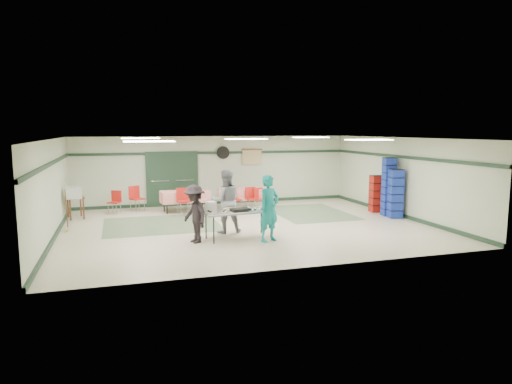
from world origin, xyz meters
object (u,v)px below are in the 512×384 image
object	(u,v)px
chair_a	(251,196)
office_printer	(73,193)
dining_table_a	(243,194)
chair_c	(260,197)
printer_table	(75,200)
chair_d	(183,198)
volunteer_teal	(269,208)
chair_b	(234,197)
volunteer_dark	(195,214)
dining_table_b	(185,196)
volunteer_grey	(226,201)
crate_stack_red	(376,194)
serving_table	(239,212)
crate_stack_blue_b	(389,187)
crate_stack_blue_a	(395,194)
broom	(66,210)
chair_loose_b	(115,200)
chair_loose_a	(136,196)

from	to	relation	value
chair_a	office_printer	xyz separation A→B (m)	(-6.05, -0.14, 0.40)
dining_table_a	chair_c	distance (m)	0.74
printer_table	chair_d	bearing A→B (deg)	-17.14
volunteer_teal	chair_b	size ratio (longest dim) A/B	2.04
volunteer_dark	chair_d	bearing A→B (deg)	158.30
chair_c	office_printer	world-z (taller)	office_printer
dining_table_b	chair_b	distance (m)	1.76
volunteer_teal	office_printer	distance (m)	6.82
volunteer_dark	volunteer_grey	bearing A→B (deg)	113.49
volunteer_dark	crate_stack_red	xyz separation A→B (m)	(7.01, 2.58, -0.10)
serving_table	crate_stack_blue_b	bearing A→B (deg)	8.25
serving_table	crate_stack_blue_a	size ratio (longest dim) A/B	1.22
volunteer_grey	serving_table	bearing A→B (deg)	105.89
crate_stack_blue_a	broom	distance (m)	10.44
volunteer_dark	printer_table	distance (m)	5.56
volunteer_dark	chair_loose_b	xyz separation A→B (m)	(-2.01, 4.96, -0.27)
volunteer_grey	chair_d	world-z (taller)	volunteer_grey
chair_loose_a	chair_loose_b	distance (m)	0.75
dining_table_b	printer_table	world-z (taller)	dining_table_b
serving_table	chair_c	world-z (taller)	chair_c
crate_stack_red	crate_stack_blue_b	distance (m)	0.84
serving_table	dining_table_b	world-z (taller)	dining_table_b
volunteer_dark	office_printer	size ratio (longest dim) A/B	3.20
dining_table_b	chair_a	xyz separation A→B (m)	(2.34, -0.57, -0.04)
volunteer_teal	crate_stack_blue_a	world-z (taller)	volunteer_teal
crate_stack_blue_a	office_printer	size ratio (longest dim) A/B	3.44
chair_loose_a	crate_stack_blue_a	world-z (taller)	crate_stack_blue_a
chair_b	chair_loose_a	xyz separation A→B (m)	(-3.39, 1.05, 0.04)
volunteer_teal	chair_d	size ratio (longest dim) A/B	1.92
crate_stack_red	volunteer_dark	bearing A→B (deg)	-159.77
serving_table	volunteer_teal	distance (m)	0.91
chair_b	chair_c	xyz separation A→B (m)	(0.99, -0.00, -0.03)
office_printer	serving_table	bearing A→B (deg)	-48.86
volunteer_grey	crate_stack_red	world-z (taller)	volunteer_grey
volunteer_teal	printer_table	bearing A→B (deg)	111.80
crate_stack_blue_a	broom	world-z (taller)	crate_stack_blue_a
dining_table_a	crate_stack_red	world-z (taller)	crate_stack_red
dining_table_a	chair_loose_b	world-z (taller)	chair_loose_b
crate_stack_blue_b	printer_table	size ratio (longest dim) A/B	2.28
chair_b	crate_stack_blue_a	xyz separation A→B (m)	(4.92, -2.72, 0.29)
chair_a	chair_b	xyz separation A→B (m)	(-0.67, -0.00, 0.01)
chair_c	office_printer	distance (m)	6.38
chair_loose_a	crate_stack_blue_a	distance (m)	9.12
crate_stack_blue_b	serving_table	bearing A→B (deg)	-163.91
volunteer_grey	chair_c	xyz separation A→B (m)	(2.03, 3.19, -0.42)
volunteer_grey	chair_a	size ratio (longest dim) A/B	2.13
chair_d	printer_table	size ratio (longest dim) A/B	1.05
dining_table_b	chair_loose_b	world-z (taller)	chair_loose_b
dining_table_a	crate_stack_blue_b	size ratio (longest dim) A/B	0.98
volunteer_dark	dining_table_b	world-z (taller)	volunteer_dark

